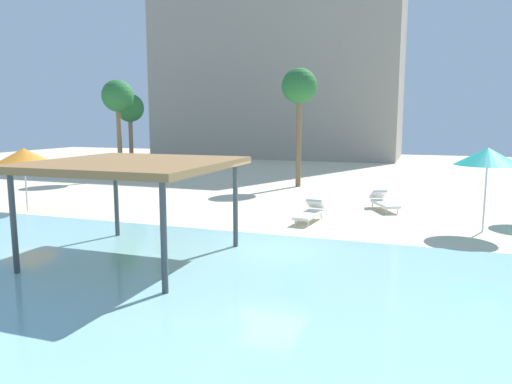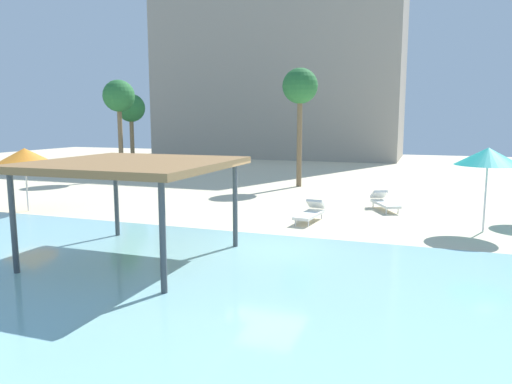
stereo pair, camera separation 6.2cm
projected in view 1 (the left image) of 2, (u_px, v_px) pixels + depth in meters
ground_plane at (259, 248)px, 13.98m from camera, size 80.00×80.00×0.00m
lagoon_water at (168, 316)px, 9.08m from camera, size 44.00×13.50×0.04m
shade_pavilion at (133, 167)px, 12.39m from camera, size 4.71×4.71×2.62m
beach_umbrella_orange_2 at (24, 156)px, 19.18m from camera, size 2.16×2.16×2.54m
beach_umbrella_teal_4 at (488, 156)px, 15.57m from camera, size 2.06×2.06×2.77m
lounge_chair_0 at (383, 202)px, 19.81m from camera, size 1.38×1.96×0.74m
lounge_chair_3 at (310, 212)px, 17.54m from camera, size 0.80×1.95×0.74m
palm_tree_0 at (118, 98)px, 28.95m from camera, size 1.90×1.90×6.00m
palm_tree_1 at (130, 109)px, 32.83m from camera, size 1.90×1.90×5.38m
palm_tree_2 at (299, 89)px, 25.90m from camera, size 1.90×1.90×6.38m
hotel_block_0 at (278, 45)px, 47.02m from camera, size 23.46×9.55×21.61m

